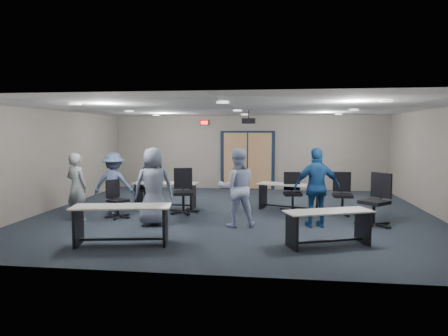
# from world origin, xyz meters

# --- Properties ---
(floor) EXTENTS (10.00, 10.00, 0.00)m
(floor) POSITION_xyz_m (0.00, 0.00, 0.00)
(floor) COLOR black
(floor) RESTS_ON ground
(back_wall) EXTENTS (10.00, 0.04, 2.70)m
(back_wall) POSITION_xyz_m (0.00, 4.50, 1.35)
(back_wall) COLOR gray
(back_wall) RESTS_ON floor
(front_wall) EXTENTS (10.00, 0.04, 2.70)m
(front_wall) POSITION_xyz_m (0.00, -4.50, 1.35)
(front_wall) COLOR gray
(front_wall) RESTS_ON floor
(left_wall) EXTENTS (0.04, 9.00, 2.70)m
(left_wall) POSITION_xyz_m (-5.00, 0.00, 1.35)
(left_wall) COLOR gray
(left_wall) RESTS_ON floor
(right_wall) EXTENTS (0.04, 9.00, 2.70)m
(right_wall) POSITION_xyz_m (5.00, 0.00, 1.35)
(right_wall) COLOR gray
(right_wall) RESTS_ON floor
(ceiling) EXTENTS (10.00, 9.00, 0.04)m
(ceiling) POSITION_xyz_m (0.00, 0.00, 2.70)
(ceiling) COLOR white
(ceiling) RESTS_ON back_wall
(double_door) EXTENTS (2.00, 0.07, 2.20)m
(double_door) POSITION_xyz_m (0.00, 4.46, 1.05)
(double_door) COLOR black
(double_door) RESTS_ON back_wall
(exit_sign) EXTENTS (0.32, 0.07, 0.18)m
(exit_sign) POSITION_xyz_m (-1.60, 4.44, 2.45)
(exit_sign) COLOR black
(exit_sign) RESTS_ON back_wall
(ceiling_projector) EXTENTS (0.35, 0.32, 0.37)m
(ceiling_projector) POSITION_xyz_m (0.30, 0.50, 2.40)
(ceiling_projector) COLOR black
(ceiling_projector) RESTS_ON ceiling
(ceiling_can_lights) EXTENTS (6.24, 5.74, 0.02)m
(ceiling_can_lights) POSITION_xyz_m (0.00, 0.25, 2.67)
(ceiling_can_lights) COLOR silver
(ceiling_can_lights) RESTS_ON ceiling
(table_front_left) EXTENTS (1.90, 0.92, 0.74)m
(table_front_left) POSITION_xyz_m (-1.83, -3.12, 0.50)
(table_front_left) COLOR #B0AEA6
(table_front_left) RESTS_ON floor
(table_front_right) EXTENTS (1.72, 1.09, 0.66)m
(table_front_right) POSITION_xyz_m (2.00, -2.71, 0.45)
(table_front_right) COLOR #B0AEA6
(table_front_right) RESTS_ON floor
(table_back_left) EXTENTS (1.78, 0.65, 0.98)m
(table_back_left) POSITION_xyz_m (-2.00, 0.49, 0.49)
(table_back_left) COLOR #B0AEA6
(table_back_left) RESTS_ON floor
(table_back_right) EXTENTS (1.85, 1.12, 0.83)m
(table_back_right) POSITION_xyz_m (1.43, 0.60, 0.49)
(table_back_right) COLOR #B0AEA6
(table_back_right) RESTS_ON floor
(chair_back_a) EXTENTS (0.87, 0.87, 1.09)m
(chair_back_a) POSITION_xyz_m (-2.63, 0.64, 0.54)
(chair_back_a) COLOR black
(chair_back_a) RESTS_ON floor
(chair_back_b) EXTENTS (0.89, 0.89, 1.16)m
(chair_back_b) POSITION_xyz_m (-1.35, -0.14, 0.58)
(chair_back_b) COLOR black
(chair_back_b) RESTS_ON floor
(chair_back_c) EXTENTS (0.71, 0.71, 1.04)m
(chair_back_c) POSITION_xyz_m (1.48, 0.42, 0.52)
(chair_back_c) COLOR black
(chair_back_c) RESTS_ON floor
(chair_back_d) EXTENTS (0.71, 0.71, 1.08)m
(chair_back_d) POSITION_xyz_m (2.73, 0.21, 0.54)
(chair_back_d) COLOR black
(chair_back_d) RESTS_ON floor
(chair_loose_left) EXTENTS (0.80, 0.80, 0.93)m
(chair_loose_left) POSITION_xyz_m (-2.81, -0.90, 0.47)
(chair_loose_left) COLOR black
(chair_loose_left) RESTS_ON floor
(chair_loose_right) EXTENTS (1.06, 1.06, 1.19)m
(chair_loose_right) POSITION_xyz_m (3.22, -0.99, 0.60)
(chair_loose_right) COLOR black
(chair_loose_right) RESTS_ON floor
(person_gray) EXTENTS (0.68, 0.56, 1.61)m
(person_gray) POSITION_xyz_m (-3.67, -1.29, 0.81)
(person_gray) COLOR gray
(person_gray) RESTS_ON floor
(person_plaid) EXTENTS (0.99, 0.79, 1.77)m
(person_plaid) POSITION_xyz_m (-1.71, -1.50, 0.89)
(person_plaid) COLOR slate
(person_plaid) RESTS_ON floor
(person_lightblue) EXTENTS (0.98, 0.83, 1.75)m
(person_lightblue) POSITION_xyz_m (0.17, -1.38, 0.87)
(person_lightblue) COLOR #B3C3EE
(person_lightblue) RESTS_ON floor
(person_navy) EXTENTS (1.10, 0.61, 1.77)m
(person_navy) POSITION_xyz_m (1.94, -1.20, 0.88)
(person_navy) COLOR navy
(person_navy) RESTS_ON floor
(person_back) EXTENTS (1.08, 0.69, 1.59)m
(person_back) POSITION_xyz_m (-3.04, -0.56, 0.80)
(person_back) COLOR #475980
(person_back) RESTS_ON floor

